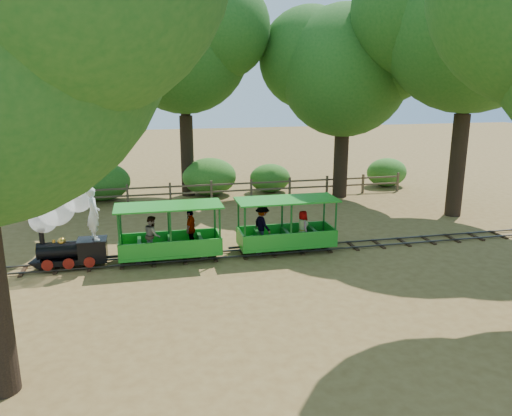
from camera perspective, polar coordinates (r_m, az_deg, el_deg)
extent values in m
plane|color=olive|center=(17.32, 1.79, -5.12)|extent=(90.00, 90.00, 0.00)
cube|color=#3F3D3A|center=(17.02, 2.04, -5.22)|extent=(22.00, 0.05, 0.05)
cube|color=#3F3D3A|center=(17.57, 1.54, -4.57)|extent=(22.00, 0.05, 0.05)
cube|color=#382314|center=(17.31, 1.79, -5.05)|extent=(0.12, 1.00, 0.05)
cube|color=#382314|center=(16.84, -15.02, -6.13)|extent=(0.12, 1.00, 0.05)
cube|color=#382314|center=(19.12, 16.49, -3.74)|extent=(0.12, 1.00, 0.05)
cube|color=black|center=(16.91, -20.16, -5.57)|extent=(2.10, 0.67, 0.17)
cylinder|color=black|center=(16.85, -21.39, -4.49)|extent=(1.33, 0.53, 0.53)
cylinder|color=black|center=(16.80, -23.30, -3.02)|extent=(0.15, 0.15, 0.42)
sphere|color=gold|center=(16.75, -21.32, -3.56)|extent=(0.25, 0.25, 0.25)
cylinder|color=gold|center=(16.79, -22.13, -3.53)|extent=(0.10, 0.10, 0.10)
cube|color=black|center=(16.72, -18.16, -4.36)|extent=(0.86, 0.67, 0.52)
cube|color=black|center=(16.63, -18.24, -3.44)|extent=(0.90, 0.72, 0.04)
cone|color=black|center=(17.11, -23.96, -5.78)|extent=(0.43, 0.61, 0.61)
cylinder|color=gold|center=(16.94, -23.75, -4.28)|extent=(0.10, 0.13, 0.13)
cylinder|color=maroon|center=(16.71, -22.74, -6.06)|extent=(0.34, 0.06, 0.34)
cylinder|color=maroon|center=(17.34, -22.37, -5.28)|extent=(0.34, 0.06, 0.34)
cylinder|color=maroon|center=(16.60, -20.63, -5.98)|extent=(0.34, 0.06, 0.34)
cylinder|color=maroon|center=(17.24, -20.34, -5.20)|extent=(0.34, 0.06, 0.34)
cylinder|color=maroon|center=(16.52, -18.50, -5.89)|extent=(0.34, 0.06, 0.34)
cylinder|color=maroon|center=(17.16, -18.29, -5.11)|extent=(0.34, 0.06, 0.34)
sphere|color=white|center=(16.68, -23.14, -1.18)|extent=(0.86, 0.86, 0.86)
sphere|color=white|center=(16.58, -21.93, 0.04)|extent=(1.14, 1.14, 1.14)
sphere|color=white|center=(16.47, -19.72, 1.18)|extent=(0.95, 0.95, 0.95)
imported|color=silver|center=(16.32, -18.10, -0.61)|extent=(0.60, 0.72, 1.69)
cube|color=#1F8E20|center=(16.73, -9.73, -4.91)|extent=(3.29, 1.26, 0.10)
cube|color=#125019|center=(16.77, -9.72, -5.29)|extent=(2.96, 0.48, 0.14)
cube|color=#1F8E20|center=(16.08, -9.66, -4.62)|extent=(3.29, 0.06, 0.48)
cube|color=#1F8E20|center=(17.20, -9.88, -3.36)|extent=(3.29, 0.06, 0.48)
cube|color=#1F8E20|center=(16.29, -9.96, 0.23)|extent=(3.43, 1.40, 0.05)
cylinder|color=#125019|center=(15.96, -15.37, -3.27)|extent=(0.07, 0.07, 1.55)
cylinder|color=#125019|center=(17.05, -15.22, -2.12)|extent=(0.07, 0.07, 1.55)
cylinder|color=#125019|center=(16.09, -4.15, -2.63)|extent=(0.07, 0.07, 1.55)
cylinder|color=#125019|center=(17.17, -4.73, -1.53)|extent=(0.07, 0.07, 1.55)
cube|color=#125019|center=(16.65, -13.17, -4.32)|extent=(0.12, 1.06, 0.39)
cube|color=#125019|center=(16.66, -9.77, -4.13)|extent=(0.12, 1.06, 0.39)
cube|color=#125019|center=(16.72, -6.39, -3.92)|extent=(0.12, 1.06, 0.39)
cylinder|color=black|center=(16.44, -13.34, -5.75)|extent=(0.27, 0.06, 0.27)
cylinder|color=black|center=(17.06, -13.33, -4.99)|extent=(0.27, 0.06, 0.27)
cylinder|color=black|center=(16.53, -6.00, -5.31)|extent=(0.27, 0.06, 0.27)
cylinder|color=black|center=(17.14, -6.26, -4.58)|extent=(0.27, 0.06, 0.27)
imported|color=gray|center=(16.31, -11.76, -3.03)|extent=(0.52, 0.65, 1.26)
imported|color=gray|center=(16.66, -7.47, -2.35)|extent=(0.59, 0.84, 1.32)
cube|color=#1F8E20|center=(17.35, 3.46, -4.02)|extent=(3.29, 1.26, 0.10)
cube|color=#125019|center=(17.38, 3.46, -4.38)|extent=(2.96, 0.48, 0.14)
cube|color=#1F8E20|center=(16.72, 4.04, -3.70)|extent=(3.29, 0.06, 0.48)
cube|color=#1F8E20|center=(17.80, 2.95, -2.54)|extent=(3.29, 0.06, 0.48)
cube|color=#1F8E20|center=(16.92, 3.54, 0.96)|extent=(3.43, 1.40, 0.05)
cylinder|color=#125019|center=(16.23, -1.27, -2.44)|extent=(0.07, 0.07, 1.55)
cylinder|color=#125019|center=(17.30, -2.02, -1.37)|extent=(0.07, 0.07, 1.55)
cylinder|color=#125019|center=(17.09, 9.09, -1.74)|extent=(0.07, 0.07, 1.55)
cylinder|color=#125019|center=(18.12, 7.77, -0.76)|extent=(0.07, 0.07, 1.55)
cube|color=#125019|center=(17.03, 0.28, -3.48)|extent=(0.12, 1.06, 0.39)
cube|color=#125019|center=(17.27, 3.48, -3.26)|extent=(0.12, 1.06, 0.39)
cube|color=#125019|center=(17.56, 6.58, -3.03)|extent=(0.12, 1.06, 0.39)
cylinder|color=black|center=(16.82, 0.31, -4.87)|extent=(0.27, 0.06, 0.27)
cylinder|color=black|center=(17.43, -0.18, -4.17)|extent=(0.27, 0.06, 0.27)
cylinder|color=black|center=(17.39, 7.11, -4.33)|extent=(0.27, 0.06, 0.27)
cylinder|color=black|center=(17.97, 6.40, -3.67)|extent=(0.27, 0.06, 0.27)
imported|color=gray|center=(17.07, 0.74, -1.85)|extent=(0.74, 0.95, 1.30)
imported|color=gray|center=(17.09, 5.35, -2.17)|extent=(0.41, 0.59, 1.14)
cylinder|color=#2D2116|center=(22.57, -23.74, 3.37)|extent=(0.70, 0.70, 3.87)
cylinder|color=#2D2116|center=(22.24, -24.55, 11.06)|extent=(0.52, 0.53, 2.21)
sphere|color=#1C531A|center=(22.26, -25.15, 16.52)|extent=(6.83, 6.83, 6.83)
sphere|color=#1C531A|center=(21.04, -21.21, 19.43)|extent=(5.12, 5.12, 5.12)
cylinder|color=#2D2116|center=(25.66, -7.87, 5.89)|extent=(0.66, 0.66, 4.05)
cylinder|color=#2D2116|center=(25.38, -8.12, 13.01)|extent=(0.50, 0.50, 2.32)
sphere|color=#1C531A|center=(25.42, -8.30, 17.79)|extent=(6.40, 6.40, 6.40)
sphere|color=#1C531A|center=(24.71, -4.25, 19.85)|extent=(4.80, 4.80, 4.80)
sphere|color=#1C531A|center=(26.50, -11.84, 18.89)|extent=(5.12, 5.12, 5.12)
cylinder|color=#2D2116|center=(25.53, 9.65, 4.97)|extent=(0.72, 0.72, 3.34)
cylinder|color=#2D2116|center=(25.23, 9.90, 10.85)|extent=(0.54, 0.54, 1.91)
sphere|color=#1C531A|center=(25.19, 10.10, 15.15)|extent=(6.26, 6.26, 6.26)
sphere|color=#1C531A|center=(25.00, 14.50, 16.72)|extent=(4.69, 4.69, 4.69)
sphere|color=#1C531A|center=(25.74, 6.16, 16.66)|extent=(5.01, 5.01, 5.01)
cylinder|color=#2D2116|center=(23.18, 22.01, 4.49)|extent=(0.68, 0.68, 4.40)
cylinder|color=#2D2116|center=(22.90, 22.85, 13.03)|extent=(0.51, 0.51, 2.52)
sphere|color=#1C531A|center=(23.00, 23.45, 18.83)|extent=(7.18, 7.18, 7.18)
sphere|color=#1C531A|center=(23.28, 18.27, 20.99)|extent=(5.74, 5.74, 5.74)
cube|color=brown|center=(24.86, -23.71, 0.93)|extent=(0.10, 0.10, 1.00)
cube|color=brown|center=(24.55, -19.13, 1.20)|extent=(0.10, 0.10, 1.00)
cube|color=brown|center=(24.39, -14.47, 1.46)|extent=(0.10, 0.10, 1.00)
cube|color=brown|center=(24.40, -9.78, 1.72)|extent=(0.10, 0.10, 1.00)
cube|color=brown|center=(24.57, -5.12, 1.97)|extent=(0.10, 0.10, 1.00)
cube|color=brown|center=(24.90, -0.55, 2.19)|extent=(0.10, 0.10, 1.00)
cube|color=brown|center=(25.39, 3.87, 2.40)|extent=(0.10, 0.10, 1.00)
cube|color=brown|center=(26.02, 8.11, 2.59)|extent=(0.10, 0.10, 1.00)
cube|color=brown|center=(26.78, 12.12, 2.75)|extent=(0.10, 0.10, 1.00)
cube|color=brown|center=(27.67, 15.89, 2.89)|extent=(0.10, 0.10, 1.00)
cube|color=brown|center=(24.65, -2.83, 2.76)|extent=(18.00, 0.06, 0.08)
cube|color=brown|center=(24.73, -2.82, 1.97)|extent=(18.00, 0.06, 0.08)
ellipsoid|color=#2D6B1E|center=(25.65, -17.14, 2.89)|extent=(2.69, 2.07, 1.86)
ellipsoid|color=#2D6B1E|center=(25.75, -5.34, 3.59)|extent=(2.77, 2.13, 1.92)
ellipsoid|color=#2D6B1E|center=(26.38, 1.61, 3.44)|extent=(2.16, 1.66, 1.50)
ellipsoid|color=#2D6B1E|center=(28.74, 14.71, 3.97)|extent=(2.27, 1.75, 1.57)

